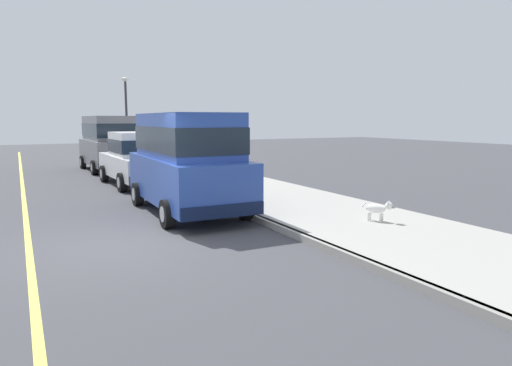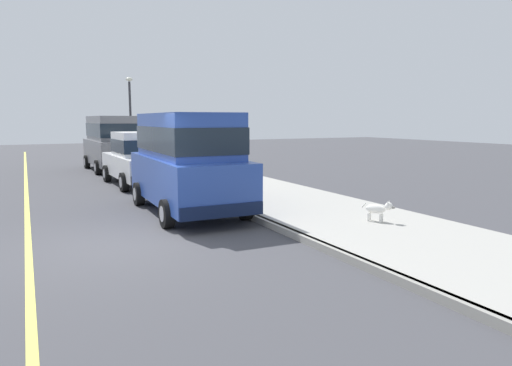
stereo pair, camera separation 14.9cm
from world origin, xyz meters
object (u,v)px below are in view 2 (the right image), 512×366
object	(u,v)px
street_lamp	(130,109)
car_blue_van	(187,158)
car_white_sedan	(140,158)
car_grey_van	(112,141)
dog_white	(378,209)

from	to	relation	value
street_lamp	car_blue_van	bearing A→B (deg)	-95.94
car_white_sedan	street_lamp	size ratio (longest dim) A/B	1.06
car_blue_van	street_lamp	world-z (taller)	street_lamp
car_blue_van	street_lamp	distance (m)	13.91
car_blue_van	car_grey_van	distance (m)	10.95
car_blue_van	car_grey_van	world-z (taller)	same
car_blue_van	dog_white	xyz separation A→B (m)	(3.17, -3.56, -0.97)
car_grey_van	dog_white	size ratio (longest dim) A/B	7.38
dog_white	car_grey_van	bearing A→B (deg)	102.42
car_white_sedan	car_grey_van	xyz separation A→B (m)	(-0.05, 5.43, 0.41)
car_blue_van	car_white_sedan	world-z (taller)	car_blue_van
dog_white	street_lamp	bearing A→B (deg)	95.74
dog_white	car_white_sedan	bearing A→B (deg)	109.11
car_grey_van	dog_white	world-z (taller)	car_grey_van
car_blue_van	car_grey_van	xyz separation A→B (m)	(-0.02, 10.95, 0.00)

